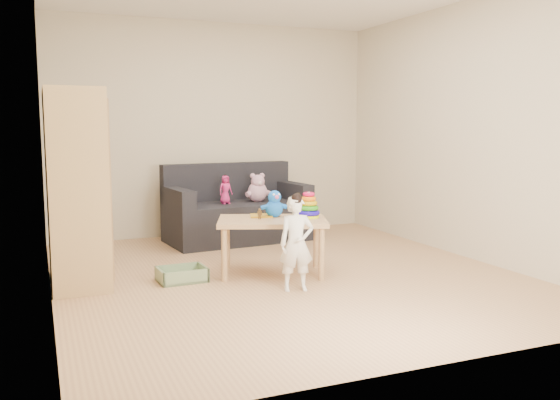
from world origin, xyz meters
name	(u,v)px	position (x,y,z in m)	size (l,w,h in m)	color
room	(285,131)	(0.00, 0.00, 1.30)	(4.50, 4.50, 4.50)	tan
wardrobe	(76,188)	(-1.76, 0.39, 0.82)	(0.46, 0.92, 1.65)	tan
sofa	(238,222)	(0.09, 1.66, 0.23)	(1.62, 0.81, 0.45)	black
play_table	(272,247)	(-0.11, 0.04, 0.25)	(0.97, 0.61, 0.51)	tan
storage_bin	(182,274)	(-0.93, 0.11, 0.06)	(0.41, 0.31, 0.12)	gray
toddler	(296,245)	(-0.13, -0.53, 0.38)	(0.28, 0.19, 0.76)	white
pink_bear	(257,190)	(0.34, 1.65, 0.60)	(0.25, 0.21, 0.28)	#D39CBC
doll	(225,190)	(-0.07, 1.60, 0.62)	(0.16, 0.11, 0.32)	#D82878
ring_stacker	(309,207)	(0.23, -0.01, 0.60)	(0.21, 0.21, 0.24)	#EFFF0D
brown_bottle	(298,206)	(0.18, 0.13, 0.60)	(0.07, 0.07, 0.21)	black
blue_plush	(274,203)	(-0.05, 0.14, 0.64)	(0.21, 0.16, 0.25)	#1C75FF
wooden_figure	(260,214)	(-0.22, 0.07, 0.56)	(0.04, 0.03, 0.10)	brown
yellow_book	(261,216)	(-0.15, 0.21, 0.52)	(0.20, 0.20, 0.02)	gold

